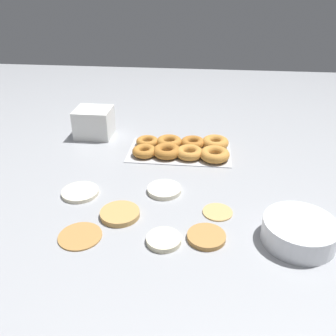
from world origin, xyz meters
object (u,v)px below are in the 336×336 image
Objects in this scene: batter_bowl at (299,232)px; pancake_5 at (80,235)px; pancake_0 at (120,214)px; donut_tray at (183,148)px; pancake_6 at (218,211)px; pancake_3 at (164,190)px; pancake_4 at (164,240)px; container_stack at (94,122)px; pancake_1 at (80,192)px; pancake_2 at (206,237)px.

pancake_5 is at bearing 4.51° from batter_bowl.
batter_bowl is (-0.45, 0.05, 0.02)m from pancake_0.
pancake_6 is at bearing 108.61° from donut_tray.
pancake_3 is 1.23× the size of pancake_6.
pancake_6 is at bearing -134.55° from pancake_4.
container_stack is at bearing -77.14° from pancake_5.
pancake_4 reaches higher than pancake_5.
pancake_1 reaches higher than pancake_6.
pancake_2 is 0.10m from pancake_4.
pancake_2 is (-0.37, 0.16, 0.00)m from pancake_1.
pancake_1 is 0.79× the size of container_stack.
pancake_1 is at bearing -33.54° from pancake_0.
pancake_0 is 0.77× the size of container_stack.
batter_bowl reaches higher than pancake_1.
donut_tray is at bearing -71.39° from pancake_6.
pancake_0 is 0.17m from pancake_3.
pancake_3 is 0.29m from pancake_5.
pancake_0 is 0.98× the size of pancake_5.
pancake_2 is 0.11m from pancake_6.
container_stack is at bearing -49.82° from pancake_3.
pancake_2 is at bearing 156.56° from pancake_1.
pancake_3 reaches higher than pancake_1.
pancake_1 is 0.43m from container_stack.
pancake_1 is at bearing 8.91° from pancake_3.
pancake_6 is 0.46× the size of batter_bowl.
pancake_3 is 0.27× the size of donut_tray.
donut_tray is at bearing 162.08° from container_stack.
pancake_0 reaches higher than pancake_1.
pancake_1 is 1.14× the size of pancake_2.
pancake_5 is (0.31, 0.03, -0.00)m from pancake_2.
donut_tray reaches higher than pancake_0.
pancake_0 is 0.16m from pancake_4.
pancake_5 is (0.18, 0.22, -0.00)m from pancake_3.
pancake_4 reaches higher than pancake_6.
donut_tray is (-0.01, -0.48, 0.01)m from pancake_4.
pancake_2 is 0.54× the size of batter_bowl.
pancake_0 is 0.42m from donut_tray.
pancake_5 is at bearing 50.03° from pancake_0.
pancake_3 reaches higher than pancake_5.
pancake_3 reaches higher than pancake_6.
pancake_0 is at bearing 51.59° from pancake_3.
donut_tray reaches higher than pancake_3.
pancake_1 is 0.41m from donut_tray.
pancake_6 is (-0.26, -0.04, -0.00)m from pancake_0.
pancake_2 is (-0.23, 0.07, -0.00)m from pancake_0.
pancake_1 is at bearing 100.43° from container_stack.
pancake_2 reaches higher than pancake_6.
container_stack reaches higher than pancake_3.
pancake_0 is 1.30× the size of pancake_6.
donut_tray is (0.12, -0.35, 0.01)m from pancake_6.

